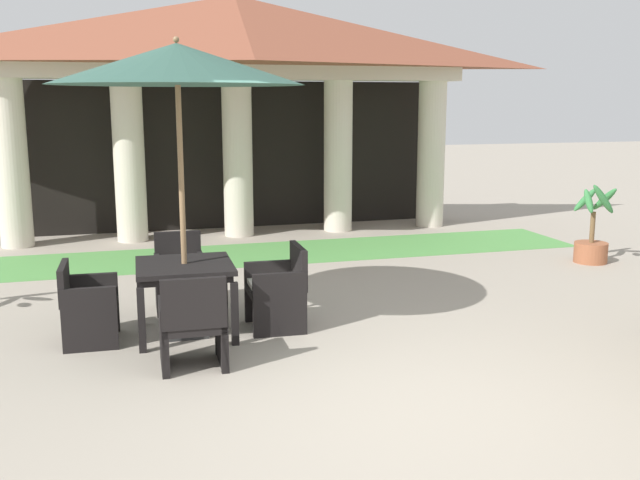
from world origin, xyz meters
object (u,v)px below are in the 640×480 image
object	(u,v)px
patio_table_mid_left	(185,273)
patio_umbrella_mid_left	(177,66)
patio_chair_mid_left_east	(278,290)
potted_palm_right_edge	(592,240)
patio_chair_mid_left_west	(87,304)
patio_chair_mid_left_north	(180,275)
patio_chair_mid_left_south	(193,325)

from	to	relation	value
patio_table_mid_left	patio_umbrella_mid_left	distance (m)	2.01
patio_chair_mid_left_east	potted_palm_right_edge	distance (m)	5.37
potted_palm_right_edge	patio_chair_mid_left_west	bearing A→B (deg)	-166.18
patio_umbrella_mid_left	patio_chair_mid_left_north	bearing A→B (deg)	88.30
patio_table_mid_left	patio_umbrella_mid_left	world-z (taller)	patio_umbrella_mid_left
patio_umbrella_mid_left	patio_chair_mid_left_south	size ratio (longest dim) A/B	3.38
patio_table_mid_left	patio_chair_mid_left_north	world-z (taller)	patio_chair_mid_left_north
patio_umbrella_mid_left	patio_chair_mid_left_east	bearing A→B (deg)	-1.70
patio_chair_mid_left_south	potted_palm_right_edge	world-z (taller)	potted_palm_right_edge
patio_umbrella_mid_left	patio_chair_mid_left_north	xyz separation A→B (m)	(0.03, 0.95, -2.26)
patio_chair_mid_left_east	potted_palm_right_edge	xyz separation A→B (m)	(5.07, 1.77, -0.08)
patio_chair_mid_left_south	patio_chair_mid_left_north	bearing A→B (deg)	90.00
patio_umbrella_mid_left	patio_chair_mid_left_north	world-z (taller)	patio_umbrella_mid_left
patio_chair_mid_left_west	potted_palm_right_edge	bearing A→B (deg)	105.52
patio_chair_mid_left_east	patio_table_mid_left	bearing A→B (deg)	90.00
potted_palm_right_edge	patio_chair_mid_left_south	bearing A→B (deg)	-155.99
patio_table_mid_left	patio_chair_mid_left_east	xyz separation A→B (m)	(0.95, -0.03, -0.24)
patio_umbrella_mid_left	potted_palm_right_edge	world-z (taller)	patio_umbrella_mid_left
patio_chair_mid_left_west	patio_chair_mid_left_south	bearing A→B (deg)	44.83
patio_chair_mid_left_south	potted_palm_right_edge	size ratio (longest dim) A/B	0.72
patio_chair_mid_left_south	patio_chair_mid_left_west	bearing A→B (deg)	134.83
patio_chair_mid_left_east	patio_chair_mid_left_west	xyz separation A→B (m)	(-1.90, 0.06, -0.02)
patio_chair_mid_left_north	patio_chair_mid_left_south	distance (m)	1.90
patio_chair_mid_left_north	potted_palm_right_edge	size ratio (longest dim) A/B	0.72
patio_chair_mid_left_west	potted_palm_right_edge	xyz separation A→B (m)	(6.97, 1.71, -0.06)
patio_chair_mid_left_north	patio_chair_mid_left_west	distance (m)	1.34
patio_table_mid_left	patio_umbrella_mid_left	bearing A→B (deg)	146.31
patio_chair_mid_left_north	patio_chair_mid_left_west	world-z (taller)	patio_chair_mid_left_north
patio_table_mid_left	potted_palm_right_edge	world-z (taller)	potted_palm_right_edge
patio_chair_mid_left_south	patio_chair_mid_left_east	xyz separation A→B (m)	(0.98, 0.92, 0.01)
patio_chair_mid_left_north	patio_chair_mid_left_east	xyz separation A→B (m)	(0.92, -0.98, 0.01)
patio_table_mid_left	potted_palm_right_edge	distance (m)	6.27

